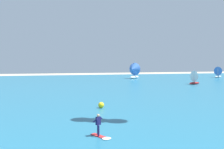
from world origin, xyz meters
The scene contains 6 objects.
ocean centered at (0.00, 50.11, 0.05)m, with size 160.00×90.00×0.10m, color #236B89.
kitesurfer centered at (-2.04, 16.30, 0.70)m, with size 1.45×1.98×1.67m.
sailboat_far_left centered at (18.05, 72.24, 2.56)m, with size 4.77×4.72×5.38m.
sailboat_trailing centered at (46.45, 70.70, 1.91)m, with size 3.55×3.16×3.96m.
sailboat_near_shore centered at (26.90, 51.74, 1.73)m, with size 3.16×2.77×3.56m.
marker_buoy centered at (0.03, 27.41, 0.45)m, with size 0.70×0.70×0.70m, color yellow.
Camera 1 is at (-5.21, -2.04, 5.78)m, focal length 40.88 mm.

